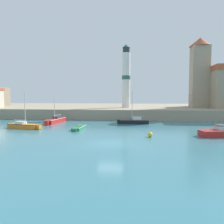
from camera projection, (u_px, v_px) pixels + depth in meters
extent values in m
plane|color=teal|center=(110.00, 144.00, 21.65)|extent=(200.00, 200.00, 0.00)
cube|color=gray|center=(128.00, 109.00, 62.30)|extent=(120.00, 40.00, 2.05)
cube|color=#237A4C|center=(79.00, 128.00, 31.43)|extent=(1.20, 3.81, 0.41)
cube|color=#237A4C|center=(75.00, 130.00, 29.29)|extent=(0.64, 0.52, 0.35)
cube|color=white|center=(79.00, 126.00, 31.42)|extent=(1.21, 3.85, 0.07)
cube|color=#997F5B|center=(79.00, 126.00, 31.41)|extent=(0.98, 0.21, 0.08)
cube|color=orange|center=(23.00, 126.00, 32.07)|extent=(5.13, 2.45, 0.65)
cube|color=orange|center=(39.00, 127.00, 31.09)|extent=(0.73, 0.82, 0.56)
cube|color=black|center=(23.00, 124.00, 32.05)|extent=(5.18, 2.48, 0.07)
cylinder|color=silver|center=(25.00, 108.00, 31.75)|extent=(0.10, 0.10, 4.68)
cylinder|color=silver|center=(20.00, 120.00, 32.22)|extent=(2.19, 0.63, 0.08)
cube|color=silver|center=(21.00, 123.00, 32.20)|extent=(1.66, 1.23, 0.36)
cube|color=red|center=(56.00, 121.00, 38.87)|extent=(1.85, 6.14, 0.78)
cube|color=red|center=(47.00, 123.00, 35.62)|extent=(0.79, 0.67, 0.66)
cube|color=white|center=(56.00, 119.00, 38.85)|extent=(1.87, 6.20, 0.07)
cylinder|color=silver|center=(54.00, 108.00, 38.26)|extent=(0.10, 0.10, 3.92)
cylinder|color=silver|center=(58.00, 115.00, 39.54)|extent=(0.31, 2.72, 0.08)
cube|color=#333842|center=(57.00, 117.00, 39.42)|extent=(1.09, 1.89, 0.36)
cube|color=black|center=(134.00, 122.00, 37.34)|extent=(4.91, 1.57, 0.77)
cube|color=black|center=(119.00, 122.00, 37.40)|extent=(0.57, 0.67, 0.65)
cube|color=white|center=(134.00, 120.00, 37.31)|extent=(4.96, 1.59, 0.07)
cylinder|color=silver|center=(132.00, 105.00, 37.14)|extent=(0.10, 0.10, 4.90)
cylinder|color=silver|center=(138.00, 116.00, 37.26)|extent=(2.17, 0.27, 0.08)
cube|color=silver|center=(137.00, 118.00, 37.29)|extent=(1.51, 0.93, 0.36)
cube|color=red|center=(222.00, 133.00, 25.66)|extent=(5.37, 2.78, 0.79)
cube|color=white|center=(222.00, 130.00, 25.64)|extent=(5.42, 2.81, 0.07)
cube|color=silver|center=(224.00, 127.00, 25.65)|extent=(2.03, 1.64, 0.49)
cube|color=#2D333D|center=(224.00, 125.00, 25.63)|extent=(2.20, 1.75, 0.08)
cylinder|color=black|center=(224.00, 121.00, 25.59)|extent=(0.04, 0.04, 0.90)
sphere|color=yellow|center=(150.00, 135.00, 25.17)|extent=(0.57, 0.57, 0.57)
cube|color=gray|center=(199.00, 77.00, 51.17)|extent=(3.84, 3.84, 14.26)
cone|color=#B25133|center=(200.00, 42.00, 50.59)|extent=(4.99, 4.99, 2.00)
cylinder|color=silver|center=(126.00, 80.00, 52.02)|extent=(1.94, 1.94, 12.94)
cylinder|color=#2D5647|center=(126.00, 78.00, 51.97)|extent=(2.00, 2.00, 0.90)
cylinder|color=#262D33|center=(126.00, 50.00, 51.52)|extent=(1.65, 1.65, 1.20)
cone|color=#2D5647|center=(126.00, 46.00, 51.45)|extent=(1.84, 1.84, 0.80)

